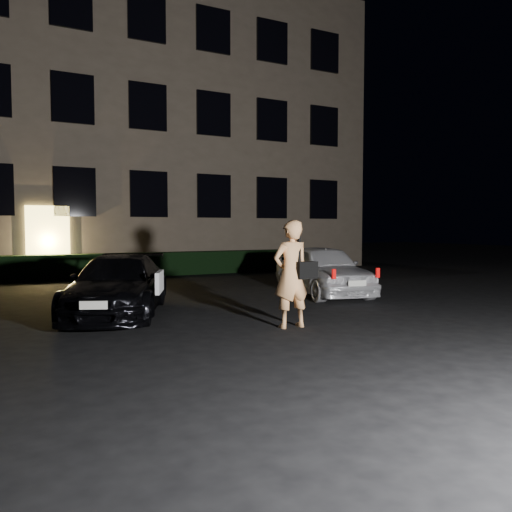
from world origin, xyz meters
name	(u,v)px	position (x,y,z in m)	size (l,w,h in m)	color
ground	(310,326)	(0.00, 0.00, 0.00)	(80.00, 80.00, 0.00)	black
building	(124,131)	(0.00, 14.99, 6.00)	(20.00, 8.11, 12.00)	brown
hedge	(153,264)	(0.00, 10.50, 0.42)	(15.00, 0.70, 0.85)	black
sedan	(119,285)	(-2.80, 2.71, 0.59)	(3.06, 4.41, 1.19)	black
hatch	(323,270)	(2.58, 3.37, 0.66)	(2.23, 4.08, 1.32)	silver
man	(292,274)	(-0.37, 0.02, 0.94)	(0.77, 0.46, 1.88)	#EBA465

